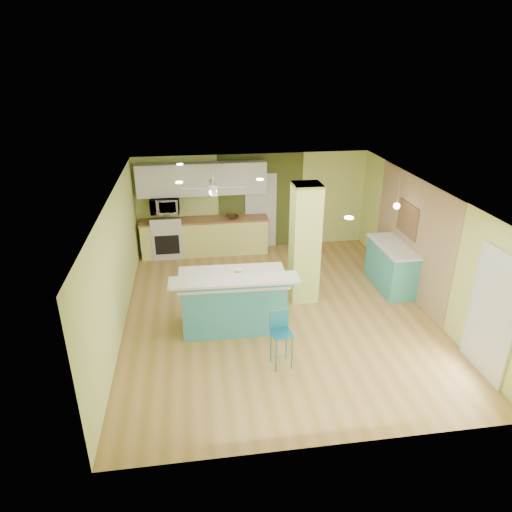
% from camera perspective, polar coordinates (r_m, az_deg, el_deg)
% --- Properties ---
extents(floor, '(6.00, 7.00, 0.01)m').
position_cam_1_polar(floor, '(9.32, 2.61, -6.98)').
color(floor, olive).
rests_on(floor, ground).
extents(ceiling, '(6.00, 7.00, 0.01)m').
position_cam_1_polar(ceiling, '(8.32, 2.93, 8.03)').
color(ceiling, white).
rests_on(ceiling, wall_back).
extents(wall_back, '(6.00, 0.01, 2.50)m').
position_cam_1_polar(wall_back, '(11.99, -0.39, 6.81)').
color(wall_back, '#CDD974').
rests_on(wall_back, floor).
extents(wall_front, '(6.00, 0.01, 2.50)m').
position_cam_1_polar(wall_front, '(5.81, 9.41, -13.88)').
color(wall_front, '#CDD974').
rests_on(wall_front, floor).
extents(wall_left, '(0.01, 7.00, 2.50)m').
position_cam_1_polar(wall_left, '(8.72, -17.02, -1.05)').
color(wall_left, '#CDD974').
rests_on(wall_left, floor).
extents(wall_right, '(0.01, 7.00, 2.50)m').
position_cam_1_polar(wall_right, '(9.74, 20.41, 1.11)').
color(wall_right, '#CDD974').
rests_on(wall_right, floor).
extents(wood_panel, '(0.02, 3.40, 2.50)m').
position_cam_1_polar(wood_panel, '(10.22, 18.81, 2.40)').
color(wood_panel, '#9C7859').
rests_on(wood_panel, floor).
extents(olive_accent, '(2.20, 0.02, 2.50)m').
position_cam_1_polar(olive_accent, '(12.00, 0.58, 6.82)').
color(olive_accent, '#485120').
rests_on(olive_accent, floor).
extents(interior_door, '(0.82, 0.05, 2.00)m').
position_cam_1_polar(interior_door, '(12.05, 0.59, 5.65)').
color(interior_door, silver).
rests_on(interior_door, floor).
extents(french_door, '(0.04, 1.08, 2.10)m').
position_cam_1_polar(french_door, '(8.07, 27.38, -6.54)').
color(french_door, silver).
rests_on(french_door, floor).
extents(column, '(0.55, 0.55, 2.50)m').
position_cam_1_polar(column, '(9.33, 6.11, 1.55)').
color(column, '#B6C45B').
rests_on(column, floor).
extents(kitchen_run, '(3.25, 0.63, 0.94)m').
position_cam_1_polar(kitchen_run, '(11.86, -6.41, 2.47)').
color(kitchen_run, '#DFDF75').
rests_on(kitchen_run, floor).
extents(stove, '(0.76, 0.66, 1.08)m').
position_cam_1_polar(stove, '(11.87, -10.99, 2.13)').
color(stove, silver).
rests_on(stove, floor).
extents(upper_cabinets, '(3.20, 0.34, 0.80)m').
position_cam_1_polar(upper_cabinets, '(11.52, -6.77, 9.55)').
color(upper_cabinets, silver).
rests_on(upper_cabinets, wall_back).
extents(microwave, '(0.70, 0.48, 0.39)m').
position_cam_1_polar(microwave, '(11.59, -11.33, 6.24)').
color(microwave, silver).
rests_on(microwave, wall_back).
extents(ceiling_fan, '(1.41, 1.41, 0.61)m').
position_cam_1_polar(ceiling_fan, '(10.22, -5.41, 8.50)').
color(ceiling_fan, silver).
rests_on(ceiling_fan, ceiling).
extents(pendant_lamp, '(0.14, 0.14, 0.69)m').
position_cam_1_polar(pendant_lamp, '(10.00, 17.17, 6.02)').
color(pendant_lamp, silver).
rests_on(pendant_lamp, ceiling).
extents(wall_decor, '(0.03, 0.90, 0.70)m').
position_cam_1_polar(wall_decor, '(10.28, 18.44, 4.36)').
color(wall_decor, brown).
rests_on(wall_decor, wood_panel).
extents(peninsula, '(2.28, 1.25, 1.21)m').
position_cam_1_polar(peninsula, '(8.59, -2.86, -5.53)').
color(peninsula, teal).
rests_on(peninsula, floor).
extents(bar_stool, '(0.37, 0.37, 0.99)m').
position_cam_1_polar(bar_stool, '(7.55, 3.08, -9.20)').
color(bar_stool, '#1C6B82').
rests_on(bar_stool, floor).
extents(side_counter, '(0.66, 1.55, 1.00)m').
position_cam_1_polar(side_counter, '(10.49, 16.57, -1.21)').
color(side_counter, teal).
rests_on(side_counter, floor).
extents(fruit_bowl, '(0.35, 0.35, 0.08)m').
position_cam_1_polar(fruit_bowl, '(11.68, -2.97, 4.91)').
color(fruit_bowl, '#322114').
rests_on(fruit_bowl, kitchen_run).
extents(canister, '(0.14, 0.14, 0.16)m').
position_cam_1_polar(canister, '(8.32, -2.20, -2.13)').
color(canister, yellow).
rests_on(canister, peninsula).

